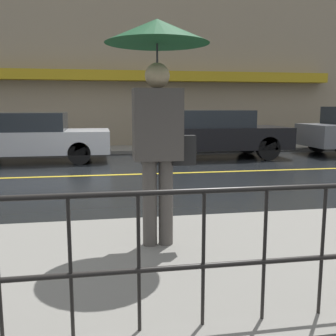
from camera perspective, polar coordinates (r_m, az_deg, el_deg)
The scene contains 9 objects.
ground_plane at distance 8.89m, azimuth -8.34°, elevation -1.02°, with size 80.00×80.00×0.00m, color black.
sidewalk_near at distance 3.78m, azimuth -5.97°, elevation -13.97°, with size 28.00×2.82×0.10m.
sidewalk_far at distance 13.67m, azimuth -8.94°, elevation 2.63°, with size 28.00×1.91×0.10m.
lane_marking at distance 8.89m, azimuth -8.34°, elevation -1.00°, with size 25.20×0.12×0.01m.
building_storefront at distance 14.74m, azimuth -9.30°, elevation 14.38°, with size 28.00×0.85×5.96m.
railing_foreground at distance 2.47m, azimuth -4.29°, elevation -10.77°, with size 12.00×0.04×0.91m.
pedestrian at distance 3.92m, azimuth -1.48°, elevation 13.13°, with size 1.01×1.01×2.24m.
car_silver at distance 11.54m, azimuth -19.43°, elevation 4.30°, with size 4.25×1.83×1.36m.
car_black at distance 11.88m, azimuth 6.83°, elevation 5.05°, with size 4.18×1.87×1.41m.
Camera 1 is at (-0.22, -8.76, 1.52)m, focal length 42.00 mm.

